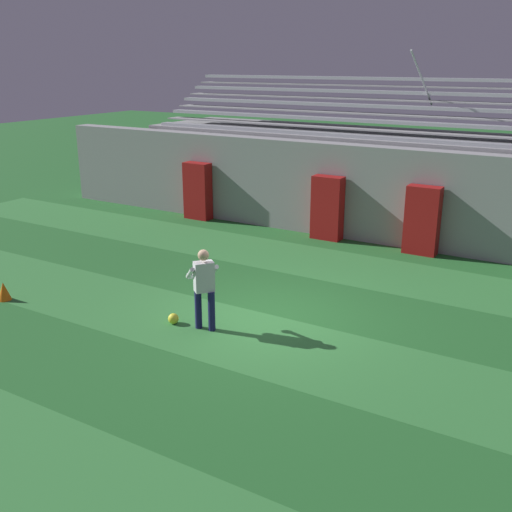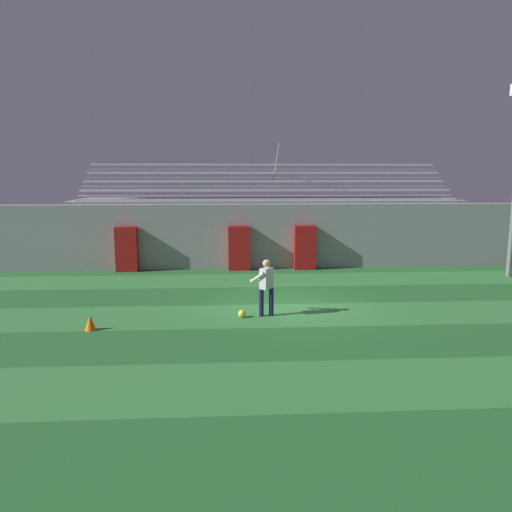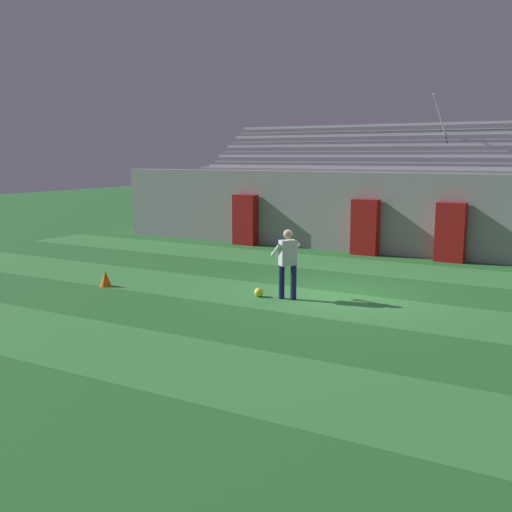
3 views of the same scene
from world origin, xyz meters
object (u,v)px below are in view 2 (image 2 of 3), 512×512
Objects in this scene: traffic_cone at (90,323)px; goalkeeper at (266,284)px; padding_pillar_far_left at (127,249)px; padding_pillar_gate_left at (239,248)px; soccer_ball at (242,314)px; padding_pillar_gate_right at (305,247)px.

goalkeeper is at bearing 12.65° from traffic_cone.
padding_pillar_far_left is at bearing 94.06° from traffic_cone.
goalkeeper reaches higher than traffic_cone.
padding_pillar_gate_left is at bearing 0.00° from padding_pillar_far_left.
goalkeeper is 7.59× the size of soccer_ball.
soccer_ball is (-2.97, -7.24, -0.84)m from padding_pillar_gate_right.
goalkeeper is (0.58, -7.10, 0.00)m from padding_pillar_gate_left.
padding_pillar_far_left is 1.14× the size of goalkeeper.
padding_pillar_gate_left is 1.00× the size of padding_pillar_far_left.
padding_pillar_gate_left is 8.65× the size of soccer_ball.
padding_pillar_gate_right is 4.53× the size of traffic_cone.
soccer_ball is at bearing -112.29° from padding_pillar_gate_right.
traffic_cone is (-4.76, -1.07, -0.74)m from goalkeeper.
soccer_ball is (-0.12, -7.24, -0.84)m from padding_pillar_gate_left.
padding_pillar_far_left is 8.89m from goalkeeper.
padding_pillar_gate_left is 7.13m from goalkeeper.
padding_pillar_gate_left is at bearing 62.89° from traffic_cone.
traffic_cone is (0.58, -8.17, -0.74)m from padding_pillar_far_left.
goalkeeper is at bearing -85.36° from padding_pillar_gate_left.
traffic_cone is (-4.18, -8.17, -0.74)m from padding_pillar_gate_left.
padding_pillar_gate_right is 7.87m from soccer_ball.
padding_pillar_gate_left is at bearing 180.00° from padding_pillar_gate_right.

